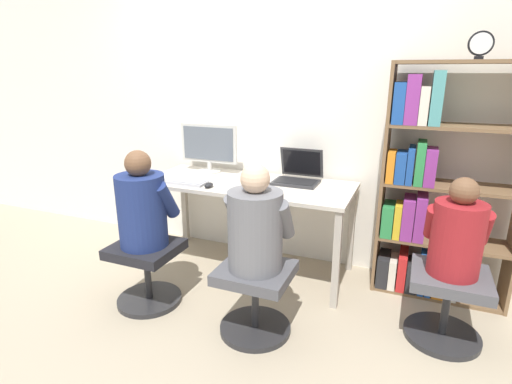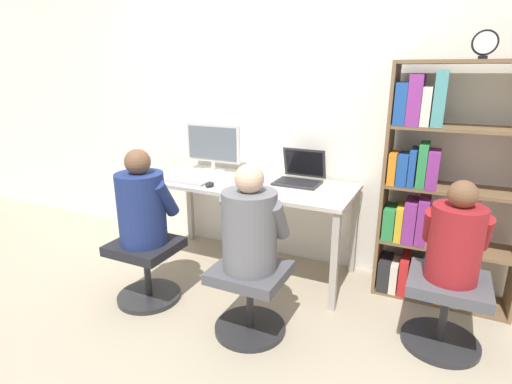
% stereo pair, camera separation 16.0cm
% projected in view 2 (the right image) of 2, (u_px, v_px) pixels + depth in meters
% --- Properties ---
extents(ground_plane, '(14.00, 14.00, 0.00)m').
position_uv_depth(ground_plane, '(230.00, 287.00, 3.20)').
color(ground_plane, tan).
extents(wall_back, '(10.00, 0.05, 2.60)m').
position_uv_depth(wall_back, '(270.00, 113.00, 3.49)').
color(wall_back, white).
rests_on(wall_back, ground_plane).
extents(desk, '(1.72, 0.71, 0.78)m').
position_uv_depth(desk, '(249.00, 192.00, 3.30)').
color(desk, beige).
rests_on(desk, ground_plane).
extents(desktop_monitor, '(0.54, 0.21, 0.43)m').
position_uv_depth(desktop_monitor, '(213.00, 147.00, 3.57)').
color(desktop_monitor, beige).
rests_on(desktop_monitor, desk).
extents(laptop, '(0.36, 0.33, 0.27)m').
position_uv_depth(laptop, '(300.00, 176.00, 3.25)').
color(laptop, '#2D2D30').
rests_on(laptop, desk).
extents(keyboard, '(0.38, 0.15, 0.03)m').
position_uv_depth(keyboard, '(186.00, 181.00, 3.28)').
color(keyboard, '#B2B2B7').
rests_on(keyboard, desk).
extents(computer_mouse_by_keyboard, '(0.06, 0.09, 0.04)m').
position_uv_depth(computer_mouse_by_keyboard, '(210.00, 184.00, 3.15)').
color(computer_mouse_by_keyboard, black).
rests_on(computer_mouse_by_keyboard, desk).
extents(office_chair_left, '(0.47, 0.47, 0.46)m').
position_uv_depth(office_chair_left, '(147.00, 265.00, 2.96)').
color(office_chair_left, '#262628').
rests_on(office_chair_left, ground_plane).
extents(office_chair_right, '(0.47, 0.47, 0.46)m').
position_uv_depth(office_chair_right, '(250.00, 294.00, 2.58)').
color(office_chair_right, '#262628').
rests_on(office_chair_right, ground_plane).
extents(person_at_monitor, '(0.41, 0.36, 0.69)m').
position_uv_depth(person_at_monitor, '(142.00, 204.00, 2.82)').
color(person_at_monitor, navy).
rests_on(person_at_monitor, office_chair_left).
extents(person_at_laptop, '(0.42, 0.36, 0.67)m').
position_uv_depth(person_at_laptop, '(250.00, 225.00, 2.45)').
color(person_at_laptop, slate).
rests_on(person_at_laptop, office_chair_right).
extents(bookshelf, '(0.94, 0.34, 1.73)m').
position_uv_depth(bookshelf, '(431.00, 198.00, 2.86)').
color(bookshelf, brown).
rests_on(bookshelf, ground_plane).
extents(desk_clock, '(0.15, 0.03, 0.17)m').
position_uv_depth(desk_clock, '(485.00, 43.00, 2.41)').
color(desk_clock, black).
rests_on(desk_clock, bookshelf).
extents(office_chair_side, '(0.47, 0.47, 0.46)m').
position_uv_depth(office_chair_side, '(445.00, 306.00, 2.45)').
color(office_chair_side, '#262628').
rests_on(office_chair_side, ground_plane).
extents(person_near_shelf, '(0.37, 0.32, 0.61)m').
position_uv_depth(person_near_shelf, '(456.00, 238.00, 2.32)').
color(person_near_shelf, maroon).
rests_on(person_near_shelf, office_chair_side).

